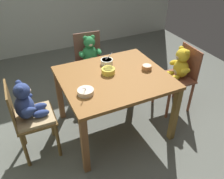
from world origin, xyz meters
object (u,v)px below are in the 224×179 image
porridge_bowl_cream_near_left (86,92)px  porridge_bowl_yellow_center (108,71)px  porridge_bowl_white_far_center (107,62)px  teddy_chair_near_left (28,110)px  teddy_chair_far_center (90,56)px  teddy_chair_near_right (180,69)px  porridge_bowl_terracotta_near_right (147,67)px  dining_table (114,83)px

porridge_bowl_cream_near_left → porridge_bowl_yellow_center: bearing=35.5°
porridge_bowl_cream_near_left → porridge_bowl_white_far_center: bearing=46.8°
teddy_chair_near_left → teddy_chair_far_center: (0.97, 0.84, -0.00)m
teddy_chair_near_right → porridge_bowl_white_far_center: (-0.89, 0.25, 0.19)m
teddy_chair_near_right → porridge_bowl_terracotta_near_right: (-0.54, -0.05, 0.18)m
dining_table → teddy_chair_near_right: 0.93m
porridge_bowl_cream_near_left → porridge_bowl_white_far_center: porridge_bowl_white_far_center is taller
dining_table → teddy_chair_near_right: (0.93, 0.02, -0.06)m
teddy_chair_near_right → porridge_bowl_white_far_center: bearing=-12.6°
teddy_chair_near_right → teddy_chair_far_center: teddy_chair_far_center is taller
teddy_chair_near_right → teddy_chair_far_center: bearing=-40.1°
teddy_chair_far_center → porridge_bowl_terracotta_near_right: bearing=26.2°
teddy_chair_near_right → porridge_bowl_terracotta_near_right: 0.57m
teddy_chair_near_right → teddy_chair_near_left: (-1.85, -0.01, 0.00)m
dining_table → porridge_bowl_terracotta_near_right: (0.39, -0.03, 0.12)m
dining_table → porridge_bowl_yellow_center: (-0.03, 0.08, 0.13)m
dining_table → porridge_bowl_white_far_center: bearing=81.6°
teddy_chair_near_left → porridge_bowl_white_far_center: teddy_chair_near_left is taller
teddy_chair_near_left → porridge_bowl_cream_near_left: (0.53, -0.19, 0.18)m
dining_table → porridge_bowl_yellow_center: size_ratio=7.71×
teddy_chair_near_left → teddy_chair_far_center: bearing=42.3°
dining_table → porridge_bowl_yellow_center: 0.15m
dining_table → teddy_chair_near_left: 0.92m
teddy_chair_far_center → porridge_bowl_yellow_center: (-0.08, -0.78, 0.19)m
dining_table → porridge_bowl_cream_near_left: porridge_bowl_cream_near_left is taller
teddy_chair_near_right → porridge_bowl_cream_near_left: (-1.31, -0.20, 0.18)m
porridge_bowl_white_far_center → porridge_bowl_terracotta_near_right: 0.47m
teddy_chair_far_center → porridge_bowl_cream_near_left: size_ratio=5.51×
porridge_bowl_white_far_center → porridge_bowl_terracotta_near_right: (0.35, -0.31, -0.00)m
teddy_chair_near_right → teddy_chair_near_left: bearing=3.6°
porridge_bowl_cream_near_left → dining_table: bearing=24.6°
porridge_bowl_white_far_center → porridge_bowl_yellow_center: size_ratio=1.04×
teddy_chair_far_center → teddy_chair_near_right: bearing=51.5°
porridge_bowl_cream_near_left → porridge_bowl_terracotta_near_right: (0.78, 0.15, 0.00)m
porridge_bowl_cream_near_left → porridge_bowl_white_far_center: 0.62m
dining_table → porridge_bowl_cream_near_left: size_ratio=7.16×
teddy_chair_near_left → porridge_bowl_yellow_center: size_ratio=6.12×
porridge_bowl_yellow_center → teddy_chair_near_right: bearing=-3.0°
porridge_bowl_cream_near_left → porridge_bowl_white_far_center: size_ratio=1.04×
teddy_chair_near_right → porridge_bowl_white_far_center: teddy_chair_near_right is taller
dining_table → porridge_bowl_cream_near_left: (-0.39, -0.18, 0.12)m
teddy_chair_near_left → porridge_bowl_terracotta_near_right: bearing=-0.7°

